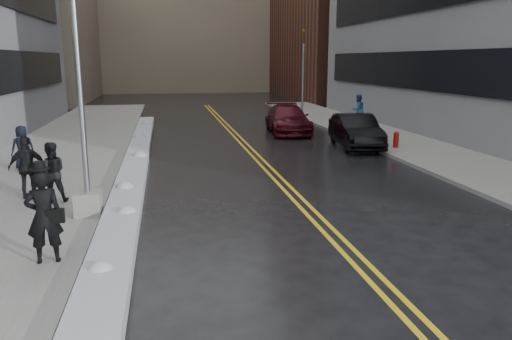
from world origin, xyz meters
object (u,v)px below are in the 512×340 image
pedestrian_b (51,172)px  pedestrian_east (358,110)px  car_maroon (288,119)px  fire_hydrant (396,139)px  pedestrian_fedora (44,217)px  lamppost (82,122)px  pedestrian_d (28,168)px  car_black (356,131)px  traffic_signal (303,69)px  pedestrian_c (23,148)px

pedestrian_b → pedestrian_east: pedestrian_east is taller
pedestrian_b → car_maroon: bearing=-141.4°
fire_hydrant → pedestrian_fedora: size_ratio=0.39×
pedestrian_fedora → lamppost: bearing=-104.9°
pedestrian_d → pedestrian_east: bearing=-139.2°
car_black → pedestrian_east: bearing=74.4°
traffic_signal → pedestrian_d: traffic_signal is taller
pedestrian_d → pedestrian_b: bearing=142.4°
car_maroon → lamppost: bearing=-116.5°
traffic_signal → pedestrian_fedora: 27.95m
fire_hydrant → pedestrian_east: 8.20m
car_black → car_maroon: 5.68m
pedestrian_c → pedestrian_d: pedestrian_d is taller
pedestrian_east → car_maroon: (-4.82, -1.60, -0.30)m
fire_hydrant → car_maroon: car_maroon is taller
lamppost → traffic_signal: (11.80, 22.00, 0.87)m
traffic_signal → car_black: 13.17m
pedestrian_d → car_black: (12.68, 7.19, -0.26)m
car_maroon → car_black: bearing=-64.9°
traffic_signal → pedestrian_c: (-14.87, -15.92, -2.45)m
pedestrian_b → pedestrian_d: 0.90m
fire_hydrant → pedestrian_d: bearing=-156.9°
lamppost → car_black: (10.80, 9.13, -1.75)m
fire_hydrant → traffic_signal: traffic_signal is taller
pedestrian_b → pedestrian_d: size_ratio=0.94×
fire_hydrant → pedestrian_d: size_ratio=0.41×
fire_hydrant → pedestrian_b: size_ratio=0.43×
pedestrian_east → car_maroon: size_ratio=0.35×
lamppost → pedestrian_fedora: 3.40m
lamppost → traffic_signal: 24.98m
pedestrian_east → pedestrian_d: bearing=23.4°
pedestrian_c → pedestrian_east: pedestrian_east is taller
pedestrian_fedora → pedestrian_c: pedestrian_fedora is taller
fire_hydrant → pedestrian_east: size_ratio=0.40×
lamppost → car_maroon: bearing=58.5°
pedestrian_c → pedestrian_east: 19.49m
fire_hydrant → pedestrian_east: bearing=80.4°
fire_hydrant → pedestrian_fedora: (-12.66, -11.05, 0.53)m
lamppost → car_maroon: lamppost is taller
fire_hydrant → car_black: (-1.50, 1.13, 0.23)m
traffic_signal → pedestrian_c: traffic_signal is taller
lamppost → fire_hydrant: size_ratio=10.45×
pedestrian_d → car_maroon: pedestrian_d is taller
pedestrian_b → pedestrian_c: size_ratio=1.05×
pedestrian_fedora → pedestrian_d: size_ratio=1.04×
pedestrian_c → traffic_signal: bearing=-158.5°
pedestrian_b → pedestrian_fedora: bearing=86.0°
pedestrian_fedora → car_maroon: pedestrian_fedora is taller
traffic_signal → pedestrian_c: bearing=-133.0°
pedestrian_c → fire_hydrant: bearing=161.6°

